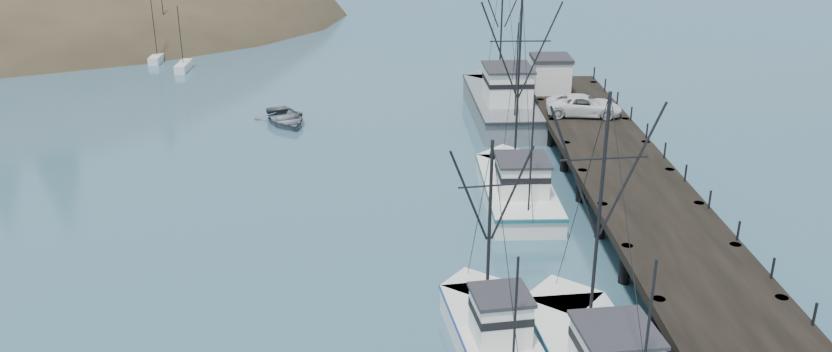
{
  "coord_description": "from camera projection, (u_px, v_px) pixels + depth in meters",
  "views": [
    {
      "loc": [
        0.56,
        -28.42,
        19.21
      ],
      "look_at": [
        1.5,
        13.97,
        2.5
      ],
      "focal_mm": 35.0,
      "sensor_mm": 36.0,
      "label": 1
    }
  ],
  "objects": [
    {
      "name": "pier_shed",
      "position": [
        551.0,
        73.0,
        63.5
      ],
      "size": [
        3.0,
        3.2,
        2.8
      ],
      "color": "silver",
      "rests_on": "pier"
    },
    {
      "name": "pickup_truck",
      "position": [
        584.0,
        105.0,
        57.7
      ],
      "size": [
        5.58,
        3.08,
        1.48
      ],
      "primitive_type": "imported",
      "rotation": [
        0.0,
        0.0,
        1.45
      ],
      "color": "silver",
      "rests_on": "pier"
    },
    {
      "name": "moored_sailboats",
      "position": [
        90.0,
        50.0,
        85.17
      ],
      "size": [
        23.96,
        19.36,
        6.35
      ],
      "color": "white",
      "rests_on": "ground"
    },
    {
      "name": "trawler_mid",
      "position": [
        491.0,
        330.0,
        33.8
      ],
      "size": [
        4.15,
        9.12,
        9.29
      ],
      "color": "white",
      "rests_on": "ground"
    },
    {
      "name": "work_vessel",
      "position": [
        502.0,
        102.0,
        63.99
      ],
      "size": [
        5.3,
        16.09,
        13.39
      ],
      "color": "slate",
      "rests_on": "ground"
    },
    {
      "name": "trawler_far",
      "position": [
        516.0,
        187.0,
        48.42
      ],
      "size": [
        4.08,
        12.29,
        12.48
      ],
      "color": "white",
      "rests_on": "ground"
    },
    {
      "name": "motorboat",
      "position": [
        285.0,
        123.0,
        62.85
      ],
      "size": [
        5.89,
        6.73,
        1.16
      ],
      "primitive_type": "imported",
      "rotation": [
        0.0,
        0.0,
        0.41
      ],
      "color": "slate",
      "rests_on": "ground"
    },
    {
      "name": "pier",
      "position": [
        626.0,
        174.0,
        48.02
      ],
      "size": [
        6.0,
        44.0,
        2.0
      ],
      "color": "black",
      "rests_on": "ground"
    }
  ]
}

